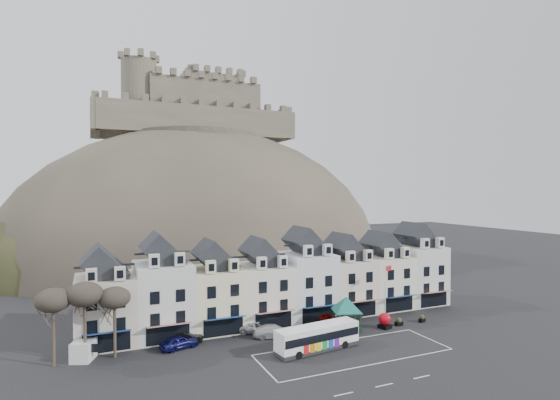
# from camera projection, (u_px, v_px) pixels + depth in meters

# --- Properties ---
(ground) EXTENTS (300.00, 300.00, 0.00)m
(ground) POSITION_uv_depth(u_px,v_px,m) (345.00, 359.00, 47.68)
(ground) COLOR black
(ground) RESTS_ON ground
(coach_bay_markings) EXTENTS (22.00, 7.50, 0.01)m
(coach_bay_markings) POSITION_uv_depth(u_px,v_px,m) (354.00, 352.00, 49.62)
(coach_bay_markings) COLOR silver
(coach_bay_markings) RESTS_ON ground
(townhouse_terrace) EXTENTS (54.40, 9.35, 11.80)m
(townhouse_terrace) POSITION_uv_depth(u_px,v_px,m) (286.00, 282.00, 62.23)
(townhouse_terrace) COLOR beige
(townhouse_terrace) RESTS_ON ground
(castle_hill) EXTENTS (100.00, 76.00, 68.00)m
(castle_hill) POSITION_uv_depth(u_px,v_px,m) (204.00, 261.00, 111.34)
(castle_hill) COLOR #3D372F
(castle_hill) RESTS_ON ground
(castle) EXTENTS (50.20, 22.20, 22.00)m
(castle) POSITION_uv_depth(u_px,v_px,m) (194.00, 108.00, 116.38)
(castle) COLOR brown
(castle) RESTS_ON ground
(tree_left_far) EXTENTS (3.61, 3.61, 8.24)m
(tree_left_far) POSITION_uv_depth(u_px,v_px,m) (53.00, 301.00, 45.50)
(tree_left_far) COLOR #332A20
(tree_left_far) RESTS_ON ground
(tree_left_mid) EXTENTS (3.78, 3.78, 8.64)m
(tree_left_mid) POSITION_uv_depth(u_px,v_px,m) (85.00, 295.00, 46.70)
(tree_left_mid) COLOR #332A20
(tree_left_mid) RESTS_ON ground
(tree_left_near) EXTENTS (3.43, 3.43, 7.84)m
(tree_left_near) POSITION_uv_depth(u_px,v_px,m) (114.00, 298.00, 47.92)
(tree_left_near) COLOR #332A20
(tree_left_near) RESTS_ON ground
(bus) EXTENTS (10.58, 3.67, 2.92)m
(bus) POSITION_uv_depth(u_px,v_px,m) (317.00, 336.00, 50.16)
(bus) COLOR #262628
(bus) RESTS_ON ground
(bus_shelter) EXTENTS (6.69, 6.69, 4.46)m
(bus_shelter) POSITION_uv_depth(u_px,v_px,m) (346.00, 304.00, 57.16)
(bus_shelter) COLOR black
(bus_shelter) RESTS_ON ground
(red_buoy) EXTENTS (1.72, 1.72, 2.05)m
(red_buoy) POSITION_uv_depth(u_px,v_px,m) (385.00, 320.00, 58.14)
(red_buoy) COLOR black
(red_buoy) RESTS_ON ground
(flagpole) EXTENTS (1.16, 0.24, 8.09)m
(flagpole) POSITION_uv_depth(u_px,v_px,m) (386.00, 289.00, 60.73)
(flagpole) COLOR silver
(flagpole) RESTS_ON ground
(white_van) EXTENTS (3.60, 5.08, 2.13)m
(white_van) POSITION_uv_depth(u_px,v_px,m) (87.00, 347.00, 48.31)
(white_van) COLOR white
(white_van) RESTS_ON ground
(planter_west) EXTENTS (1.12, 0.78, 1.02)m
(planter_west) POSITION_uv_depth(u_px,v_px,m) (422.00, 318.00, 60.88)
(planter_west) COLOR black
(planter_west) RESTS_ON ground
(planter_east) EXTENTS (1.11, 0.76, 1.08)m
(planter_east) POSITION_uv_depth(u_px,v_px,m) (399.00, 322.00, 59.28)
(planter_east) COLOR black
(planter_east) RESTS_ON ground
(car_navy) EXTENTS (4.83, 2.94, 1.54)m
(car_navy) POSITION_uv_depth(u_px,v_px,m) (179.00, 342.00, 50.71)
(car_navy) COLOR #0D0E44
(car_navy) RESTS_ON ground
(car_black) EXTENTS (4.10, 2.57, 1.28)m
(car_black) POSITION_uv_depth(u_px,v_px,m) (187.00, 337.00, 52.73)
(car_black) COLOR black
(car_black) RESTS_ON ground
(car_silver) EXTENTS (5.50, 4.22, 1.41)m
(car_silver) POSITION_uv_depth(u_px,v_px,m) (258.00, 327.00, 56.41)
(car_silver) COLOR silver
(car_silver) RESTS_ON ground
(car_white) EXTENTS (5.71, 3.65, 1.54)m
(car_white) POSITION_uv_depth(u_px,v_px,m) (274.00, 331.00, 54.60)
(car_white) COLOR silver
(car_white) RESTS_ON ground
(car_maroon) EXTENTS (4.28, 3.11, 1.35)m
(car_maroon) POSITION_uv_depth(u_px,v_px,m) (328.00, 318.00, 60.57)
(car_maroon) COLOR #5A0605
(car_maroon) RESTS_ON ground
(car_charcoal) EXTENTS (4.05, 2.57, 1.26)m
(car_charcoal) POSITION_uv_depth(u_px,v_px,m) (353.00, 315.00, 62.19)
(car_charcoal) COLOR black
(car_charcoal) RESTS_ON ground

